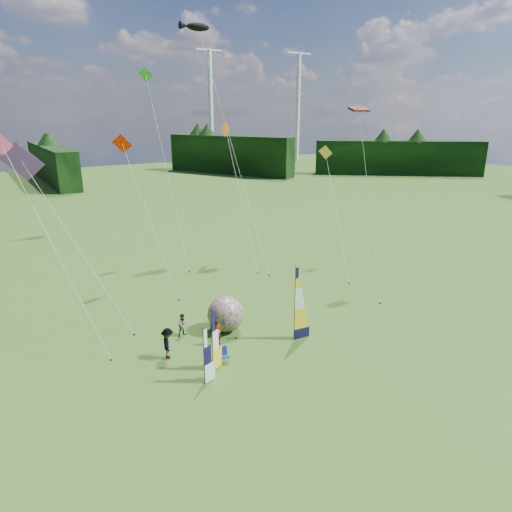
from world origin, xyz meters
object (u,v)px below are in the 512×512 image
spectator_c (168,343)px  camp_chair (224,355)px  side_banner_left (212,342)px  bol_inflatable (225,314)px  side_banner_far (204,357)px  kite_whale (231,136)px  spectator_b (183,325)px  spectator_d (213,318)px  feather_banner_main (295,305)px  spectator_a (218,333)px

spectator_c → camp_chair: (2.54, -2.17, -0.48)m
side_banner_left → bol_inflatable: (2.94, 4.00, -0.60)m
side_banner_far → kite_whale: 24.86m
kite_whale → spectator_b: bearing=-108.6°
side_banner_left → spectator_b: size_ratio=2.36×
spectator_b → spectator_d: size_ratio=0.92×
spectator_c → kite_whale: (13.00, 15.54, 10.72)m
feather_banner_main → side_banner_left: bearing=-169.5°
feather_banner_main → spectator_b: (-5.69, 4.24, -1.66)m
kite_whale → camp_chair: bearing=-99.4°
spectator_a → spectator_d: size_ratio=0.99×
side_banner_left → spectator_c: 3.19m
side_banner_far → spectator_d: side_banner_far is taller
feather_banner_main → spectator_c: feather_banner_main is taller
spectator_b → spectator_d: bearing=-13.3°
side_banner_far → spectator_c: size_ratio=1.66×
spectator_a → kite_whale: size_ratio=0.07×
spectator_c → spectator_d: 4.37m
side_banner_left → spectator_a: 3.09m
side_banner_far → spectator_c: 3.64m
feather_banner_main → spectator_a: size_ratio=2.96×
side_banner_far → camp_chair: bearing=19.7°
bol_inflatable → camp_chair: bol_inflatable is taller
feather_banner_main → side_banner_far: size_ratio=1.54×
spectator_d → camp_chair: spectator_d is taller
kite_whale → side_banner_left: bearing=-101.0°
side_banner_far → spectator_b: side_banner_far is taller
spectator_a → spectator_d: bearing=45.1°
spectator_a → camp_chair: bearing=-133.7°
side_banner_left → side_banner_far: bearing=-159.7°
spectator_b → kite_whale: size_ratio=0.06×
feather_banner_main → side_banner_left: 6.03m
bol_inflatable → spectator_a: size_ratio=1.45×
bol_inflatable → camp_chair: 4.13m
spectator_c → kite_whale: bearing=-22.2°
side_banner_far → bol_inflatable: (3.88, 4.89, -0.39)m
side_banner_left → side_banner_far: (-0.94, -0.89, -0.21)m
side_banner_left → spectator_b: 4.91m
spectator_a → spectator_b: (-1.31, 2.32, -0.06)m
camp_chair → kite_whale: kite_whale is taller
spectator_b → camp_chair: 4.39m
feather_banner_main → camp_chair: 5.39m
spectator_d → camp_chair: size_ratio=1.79×
feather_banner_main → kite_whale: (5.43, 17.63, 9.25)m
side_banner_left → side_banner_far: side_banner_left is taller
side_banner_far → spectator_a: size_ratio=1.92×
spectator_d → spectator_a: bearing=123.6°
spectator_b → spectator_d: (2.04, -0.22, 0.07)m
camp_chair → spectator_c: bearing=148.5°
side_banner_far → kite_whale: bearing=41.0°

